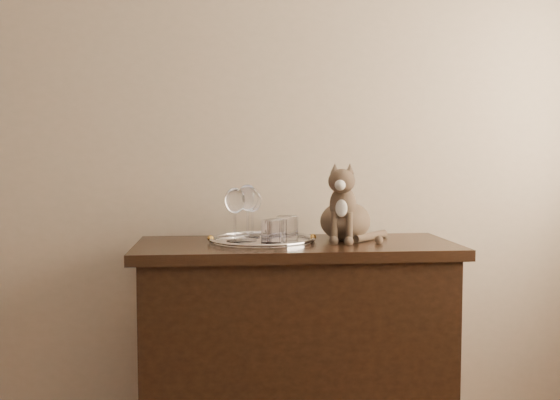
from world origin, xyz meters
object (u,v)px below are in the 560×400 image
(tray, at_px, (262,241))
(tumbler_a, at_px, (277,230))
(wine_glass_b, at_px, (252,213))
(tumbler_c, at_px, (287,228))
(wine_glass_d, at_px, (248,212))
(tumbler_b, at_px, (272,232))
(cat, at_px, (346,202))
(wine_glass_c, at_px, (235,215))
(sideboard, at_px, (296,353))

(tray, height_order, tumbler_a, tumbler_a)
(wine_glass_b, bearing_deg, tumbler_c, -41.51)
(wine_glass_d, height_order, tumbler_c, wine_glass_d)
(tumbler_c, bearing_deg, wine_glass_d, 174.25)
(tumbler_b, bearing_deg, tumbler_c, 60.17)
(cat, bearing_deg, wine_glass_c, -152.44)
(sideboard, distance_m, tumbler_c, 0.48)
(wine_glass_d, relative_size, tumbler_b, 2.34)
(wine_glass_b, distance_m, wine_glass_d, 0.10)
(wine_glass_c, relative_size, cat, 0.67)
(tray, distance_m, tumbler_b, 0.14)
(tumbler_a, bearing_deg, wine_glass_d, 153.72)
(sideboard, distance_m, tumbler_a, 0.48)
(tray, height_order, tumbler_c, tumbler_c)
(tumbler_c, height_order, cat, cat)
(wine_glass_b, distance_m, tumbler_c, 0.18)
(sideboard, xyz_separation_m, wine_glass_b, (-0.16, 0.12, 0.53))
(tumbler_a, xyz_separation_m, tumbler_c, (0.04, 0.04, 0.00))
(wine_glass_d, bearing_deg, tumbler_c, -5.75)
(wine_glass_c, bearing_deg, wine_glass_d, 39.82)
(sideboard, xyz_separation_m, cat, (0.20, 0.05, 0.58))
(tray, bearing_deg, wine_glass_b, 107.49)
(sideboard, relative_size, cat, 3.98)
(sideboard, bearing_deg, tumbler_b, -132.69)
(sideboard, xyz_separation_m, wine_glass_c, (-0.23, -0.01, 0.53))
(wine_glass_c, bearing_deg, cat, 8.65)
(tumbler_a, distance_m, cat, 0.30)
(tumbler_b, bearing_deg, tray, 101.75)
(wine_glass_c, xyz_separation_m, tumbler_b, (0.13, -0.09, -0.06))
(tray, relative_size, wine_glass_b, 2.12)
(cat, bearing_deg, wine_glass_b, -172.62)
(wine_glass_c, relative_size, wine_glass_d, 0.96)
(sideboard, distance_m, wine_glass_c, 0.58)
(tray, bearing_deg, tumbler_a, -42.86)
(wine_glass_d, xyz_separation_m, tumbler_b, (0.08, -0.13, -0.06))
(wine_glass_b, distance_m, tumbler_a, 0.18)
(tray, distance_m, wine_glass_c, 0.15)
(tray, distance_m, tumbler_a, 0.08)
(wine_glass_b, distance_m, cat, 0.37)
(wine_glass_c, xyz_separation_m, tumbler_c, (0.20, 0.03, -0.06))
(sideboard, height_order, tray, tray)
(wine_glass_c, distance_m, tumbler_c, 0.21)
(tumbler_b, bearing_deg, tumbler_a, 73.32)
(tumbler_c, bearing_deg, cat, 9.65)
(wine_glass_c, height_order, tumbler_a, wine_glass_c)
(wine_glass_c, bearing_deg, tumbler_a, -4.09)
(sideboard, distance_m, tray, 0.45)
(wine_glass_c, bearing_deg, sideboard, 3.58)
(wine_glass_c, xyz_separation_m, tumbler_a, (0.16, -0.01, -0.06))
(wine_glass_b, xyz_separation_m, cat, (0.36, -0.07, 0.05))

